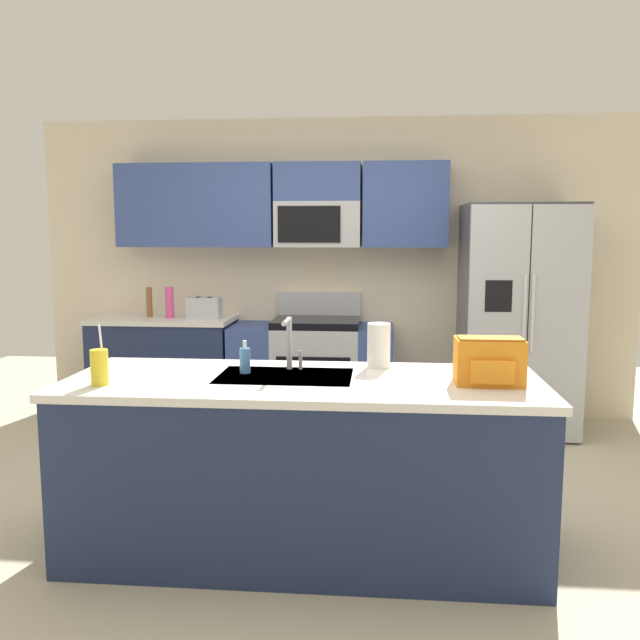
% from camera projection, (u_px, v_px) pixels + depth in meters
% --- Properties ---
extents(ground_plane, '(9.00, 9.00, 0.00)m').
position_uv_depth(ground_plane, '(310.00, 509.00, 3.92)').
color(ground_plane, beige).
rests_on(ground_plane, ground).
extents(kitchen_wall_unit, '(5.20, 0.43, 2.60)m').
position_uv_depth(kitchen_wall_unit, '(318.00, 250.00, 5.79)').
color(kitchen_wall_unit, beige).
rests_on(kitchen_wall_unit, ground).
extents(back_counter, '(1.21, 0.63, 0.90)m').
position_uv_depth(back_counter, '(165.00, 368.00, 5.77)').
color(back_counter, '#1E2A4D').
rests_on(back_counter, ground).
extents(range_oven, '(1.36, 0.61, 1.10)m').
position_uv_depth(range_oven, '(312.00, 372.00, 5.65)').
color(range_oven, '#B7BABF').
rests_on(range_oven, ground).
extents(refrigerator, '(0.90, 0.76, 1.85)m').
position_uv_depth(refrigerator, '(518.00, 319.00, 5.37)').
color(refrigerator, '#4C4F54').
rests_on(refrigerator, ground).
extents(island_counter, '(2.37, 0.91, 0.90)m').
position_uv_depth(island_counter, '(303.00, 464.00, 3.37)').
color(island_counter, '#1E2A4D').
rests_on(island_counter, ground).
extents(toaster, '(0.28, 0.16, 0.18)m').
position_uv_depth(toaster, '(204.00, 308.00, 5.61)').
color(toaster, '#B7BABF').
rests_on(toaster, back_counter).
extents(pepper_mill, '(0.05, 0.05, 0.26)m').
position_uv_depth(pepper_mill, '(149.00, 302.00, 5.70)').
color(pepper_mill, brown).
rests_on(pepper_mill, back_counter).
extents(bottle_pink, '(0.07, 0.07, 0.26)m').
position_uv_depth(bottle_pink, '(170.00, 302.00, 5.64)').
color(bottle_pink, '#EA4C93').
rests_on(bottle_pink, back_counter).
extents(sink_faucet, '(0.08, 0.21, 0.28)m').
position_uv_depth(sink_faucet, '(290.00, 339.00, 3.49)').
color(sink_faucet, '#B7BABF').
rests_on(sink_faucet, island_counter).
extents(drink_cup_yellow, '(0.08, 0.08, 0.29)m').
position_uv_depth(drink_cup_yellow, '(99.00, 367.00, 3.16)').
color(drink_cup_yellow, yellow).
rests_on(drink_cup_yellow, island_counter).
extents(soap_dispenser, '(0.06, 0.06, 0.17)m').
position_uv_depth(soap_dispenser, '(245.00, 360.00, 3.43)').
color(soap_dispenser, '#4C8CD8').
rests_on(soap_dispenser, island_counter).
extents(paper_towel_roll, '(0.12, 0.12, 0.24)m').
position_uv_depth(paper_towel_roll, '(379.00, 345.00, 3.56)').
color(paper_towel_roll, white).
rests_on(paper_towel_roll, island_counter).
extents(backpack, '(0.32, 0.22, 0.23)m').
position_uv_depth(backpack, '(489.00, 360.00, 3.17)').
color(backpack, orange).
rests_on(backpack, island_counter).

